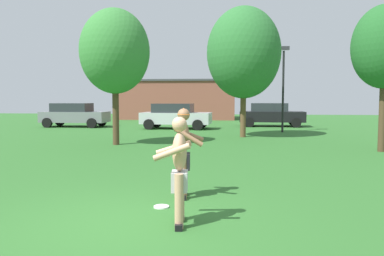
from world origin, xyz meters
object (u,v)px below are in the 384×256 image
object	(u,v)px
frisbee	(161,207)
tree_behind_players	(244,53)
player_with_cap	(184,148)
car_silver_far_end	(175,116)
tree_left_field	(115,52)
car_gray_near_post	(74,115)
car_black_mid_lot	(271,114)
player_in_gray	(179,169)
lamp_post	(283,79)

from	to	relation	value
frisbee	tree_behind_players	size ratio (longest dim) A/B	0.04
player_with_cap	car_silver_far_end	world-z (taller)	player_with_cap
tree_left_field	car_gray_near_post	bearing A→B (deg)	121.75
car_gray_near_post	car_silver_far_end	world-z (taller)	same
tree_left_field	player_with_cap	bearing A→B (deg)	-64.44
tree_left_field	tree_behind_players	world-z (taller)	tree_behind_players
frisbee	tree_left_field	world-z (taller)	tree_left_field
player_with_cap	tree_behind_players	bearing A→B (deg)	83.20
tree_behind_players	car_black_mid_lot	bearing A→B (deg)	74.48
player_in_gray	frisbee	xyz separation A→B (m)	(-0.44, 0.88, -0.85)
car_black_mid_lot	car_silver_far_end	distance (m)	6.72
car_gray_near_post	tree_left_field	bearing A→B (deg)	-58.25
car_gray_near_post	car_black_mid_lot	distance (m)	13.21
tree_behind_players	player_in_gray	bearing A→B (deg)	-95.43
frisbee	tree_behind_players	distance (m)	13.32
tree_left_field	tree_behind_players	distance (m)	6.46
player_with_cap	lamp_post	size ratio (longest dim) A/B	0.36
frisbee	car_silver_far_end	size ratio (longest dim) A/B	0.06
car_black_mid_lot	tree_left_field	distance (m)	13.66
player_with_cap	tree_left_field	xyz separation A→B (m)	(-3.87, 8.09, 2.84)
car_black_mid_lot	car_silver_far_end	world-z (taller)	same
frisbee	tree_left_field	bearing A→B (deg)	111.95
player_with_cap	car_silver_far_end	size ratio (longest dim) A/B	0.39
lamp_post	frisbee	bearing A→B (deg)	-104.45
car_gray_near_post	lamp_post	size ratio (longest dim) A/B	0.90
frisbee	car_silver_far_end	bearing A→B (deg)	97.81
frisbee	car_silver_far_end	distance (m)	17.42
car_silver_far_end	tree_left_field	world-z (taller)	tree_left_field
car_gray_near_post	lamp_post	bearing A→B (deg)	-11.14
lamp_post	tree_left_field	bearing A→B (deg)	-138.59
car_black_mid_lot	tree_left_field	size ratio (longest dim) A/B	0.79
lamp_post	tree_behind_players	distance (m)	3.88
player_in_gray	car_silver_far_end	world-z (taller)	player_in_gray
car_black_mid_lot	lamp_post	world-z (taller)	lamp_post
car_gray_near_post	car_black_mid_lot	xyz separation A→B (m)	(13.08, 1.86, 0.00)
player_in_gray	car_gray_near_post	xyz separation A→B (m)	(-9.74, 18.99, -0.04)
frisbee	lamp_post	bearing A→B (deg)	75.55
lamp_post	car_silver_far_end	bearing A→B (deg)	164.65
frisbee	car_black_mid_lot	world-z (taller)	car_black_mid_lot
player_in_gray	tree_left_field	size ratio (longest dim) A/B	0.30
player_in_gray	tree_behind_players	size ratio (longest dim) A/B	0.26
player_with_cap	car_black_mid_lot	world-z (taller)	player_with_cap
player_in_gray	tree_left_field	distance (m)	10.91
car_black_mid_lot	frisbee	bearing A→B (deg)	-100.71
tree_left_field	tree_behind_players	xyz separation A→B (m)	(5.28, 3.72, 0.31)
frisbee	tree_left_field	xyz separation A→B (m)	(-3.56, 8.84, 3.78)
car_silver_far_end	tree_behind_players	xyz separation A→B (m)	(4.08, -4.69, 3.29)
car_silver_far_end	player_in_gray	bearing A→B (deg)	-81.20
car_silver_far_end	tree_left_field	bearing A→B (deg)	-98.10
player_in_gray	car_silver_far_end	xyz separation A→B (m)	(-2.80, 18.12, -0.04)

